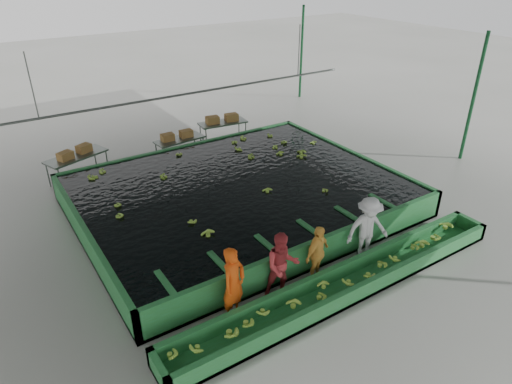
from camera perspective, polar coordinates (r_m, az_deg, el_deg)
ground at (r=14.10m, az=1.11°, el=-4.39°), size 80.00×80.00×0.00m
shed_roof at (r=12.19m, az=1.34°, el=15.90°), size 20.00×22.00×0.04m
shed_posts at (r=12.94m, az=1.21°, el=5.01°), size 20.00×22.00×5.00m
flotation_tank at (r=14.97m, az=-2.09°, el=-0.36°), size 10.00×8.00×0.90m
tank_water at (r=14.78m, az=-2.12°, el=1.00°), size 9.70×7.70×0.00m
sorting_trough at (r=11.72m, az=11.24°, el=-11.16°), size 10.00×1.00×0.50m
cableway_rail at (r=16.91m, az=-8.55°, el=12.05°), size 0.08×0.08×14.00m
rail_hanger_left at (r=15.35m, az=-26.25°, el=11.79°), size 0.04×0.04×2.00m
rail_hanger_right at (r=19.25m, az=5.39°, el=17.20°), size 0.04×0.04×2.00m
worker_a at (r=10.44m, az=-2.81°, el=-11.38°), size 0.80×0.68×1.86m
worker_b at (r=11.06m, az=3.27°, el=-9.17°), size 1.04×0.93×1.75m
worker_c at (r=11.68m, az=7.67°, el=-7.66°), size 1.00×0.64×1.58m
worker_d at (r=12.65m, az=13.79°, el=-4.48°), size 1.36×1.03×1.86m
packing_table_left at (r=17.96m, az=-21.31°, el=2.83°), size 2.35×1.56×0.99m
packing_table_mid at (r=18.75m, az=-9.45°, el=5.31°), size 2.05×0.98×0.90m
packing_table_right at (r=20.31m, az=-4.13°, el=7.47°), size 2.15×1.06×0.94m
box_stack_left at (r=17.75m, az=-21.63°, el=4.25°), size 1.35×0.89×0.28m
box_stack_mid at (r=18.61m, az=-9.82°, el=6.59°), size 1.30×0.38×0.28m
box_stack_right at (r=20.15m, az=-4.25°, el=8.72°), size 1.47×0.61×0.31m
floating_bananas at (r=15.41m, az=-3.66°, el=2.13°), size 9.31×6.35×0.13m
trough_bananas at (r=11.63m, az=11.30°, el=-10.59°), size 8.98×0.60×0.12m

